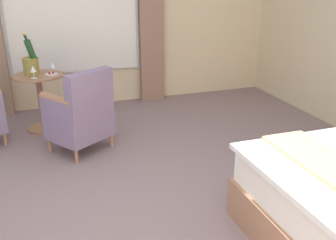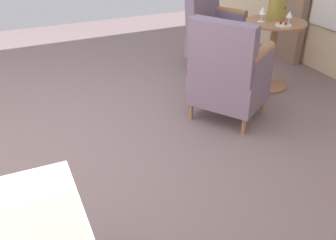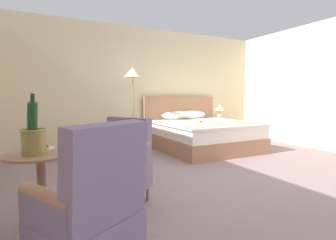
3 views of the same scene
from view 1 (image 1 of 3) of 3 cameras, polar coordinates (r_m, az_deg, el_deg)
name	(u,v)px [view 1 (image 1 of 3)]	position (r m, az deg, el deg)	size (l,w,h in m)	color
ground_plane	(129,234)	(2.98, -6.00, -16.85)	(7.91, 7.91, 0.00)	gray
wall_window_side	(72,9)	(5.59, -14.43, 16.08)	(0.27, 6.16, 2.81)	beige
side_table_round	(41,99)	(4.90, -18.82, 3.07)	(0.60, 0.60, 0.71)	#A27151
champagne_bucket	(31,63)	(4.83, -20.14, 8.21)	(0.20, 0.20, 0.50)	olive
wine_glass_near_bucket	(33,70)	(4.65, -19.88, 7.22)	(0.08, 0.08, 0.15)	white
wine_glass_near_edge	(52,66)	(4.79, -17.19, 7.87)	(0.07, 0.07, 0.14)	white
snack_plate	(51,74)	(4.77, -17.35, 6.70)	(0.15, 0.15, 0.04)	white
armchair_by_window	(81,114)	(4.15, -13.07, 0.89)	(0.77, 0.78, 0.93)	#A27151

